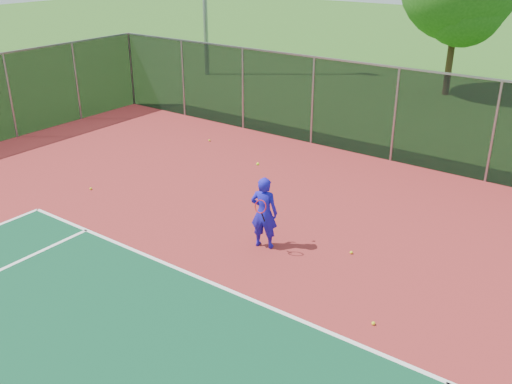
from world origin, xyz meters
TOP-DOWN VIEW (x-y plane):
  - court_apron at (0.00, 2.00)m, footprint 30.00×20.00m
  - fence_back at (0.00, 12.00)m, footprint 30.00×0.06m
  - tennis_player at (-3.03, 4.94)m, footprint 0.72×0.70m
  - practice_ball_1 at (-1.21, 5.80)m, footprint 0.07×0.07m
  - practice_ball_2 at (-9.00, 10.02)m, footprint 0.07×0.07m
  - practice_ball_3 at (0.34, 3.69)m, footprint 0.07×0.07m
  - practice_ball_4 at (-8.93, 4.70)m, footprint 0.07×0.07m

SIDE VIEW (x-z plane):
  - court_apron at x=0.00m, z-range 0.00..0.02m
  - practice_ball_1 at x=-1.21m, z-range 0.02..0.09m
  - practice_ball_2 at x=-9.00m, z-range 0.02..0.09m
  - practice_ball_3 at x=0.34m, z-range 0.02..0.09m
  - practice_ball_4 at x=-8.93m, z-range 0.02..0.09m
  - tennis_player at x=-3.03m, z-range -0.11..1.88m
  - fence_back at x=0.00m, z-range 0.05..3.08m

